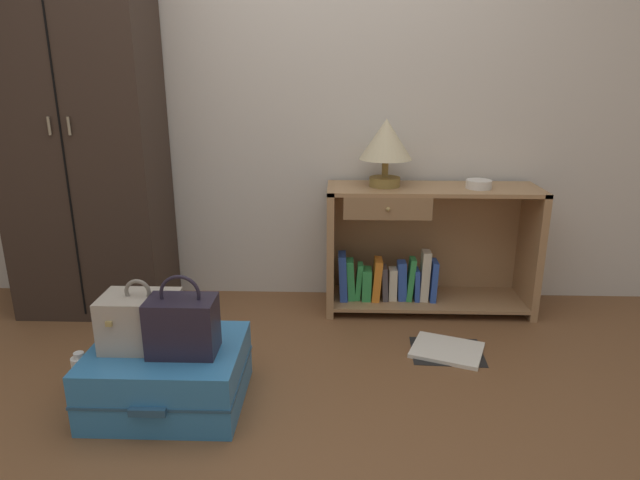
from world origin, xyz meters
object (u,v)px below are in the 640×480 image
Objects in this scene: train_case at (141,321)px; handbag at (182,325)px; bowl at (479,184)px; bottle at (81,373)px; table_lamp at (386,142)px; suitcase_large at (168,375)px; wardrobe at (80,122)px; open_book_on_floor at (447,350)px; bookshelf at (420,250)px.

handbag is (0.18, -0.05, 0.01)m from train_case.
bowl is 0.75× the size of bottle.
bottle is at bearing 167.08° from handbag.
table_lamp is 1.57m from train_case.
handbag reaches higher than suitcase_large.
table_lamp is (1.64, 0.05, -0.11)m from wardrobe.
suitcase_large reaches higher than open_book_on_floor.
bottle is at bearing -148.97° from bookshelf.
train_case is (0.60, -0.96, -0.70)m from wardrobe.
wardrobe is 2.26m from open_book_on_floor.
table_lamp is 0.59× the size of suitcase_large.
table_lamp is 0.90× the size of open_book_on_floor.
wardrobe is at bearing 121.75° from train_case.
bowl is (2.15, 0.00, -0.33)m from wardrobe.
suitcase_large is at bearing -138.91° from bookshelf.
handbag is at bearing -25.00° from suitcase_large.
open_book_on_floor is at bearing -14.41° from wardrobe.
bookshelf is 0.65m from table_lamp.
suitcase_large is at bearing -54.52° from wardrobe.
open_book_on_floor is at bearing -61.82° from table_lamp.
wardrobe is at bearing -178.35° from table_lamp.
table_lamp is 1.22× the size of train_case.
table_lamp is (-0.22, -0.00, 0.61)m from bookshelf.
wardrobe is 11.65× the size of bottle.
wardrobe reaches higher than open_book_on_floor.
table_lamp reaches higher than bowl.
bowl is 0.46× the size of train_case.
suitcase_large is at bearing -159.21° from open_book_on_floor.
bowl reaches higher than bookshelf.
wardrobe reaches higher than train_case.
train_case is at bearing -11.94° from bottle.
wardrobe is 2.17m from bowl.
bookshelf reaches higher than handbag.
suitcase_large is 1.53× the size of open_book_on_floor.
bookshelf is 1.51m from handbag.
wardrobe is 15.53× the size of bowl.
bookshelf is 1.57m from suitcase_large.
bookshelf reaches higher than suitcase_large.
train_case is (-1.26, -1.01, 0.02)m from bookshelf.
bowl is 0.34× the size of open_book_on_floor.
open_book_on_floor is (1.15, 0.51, -0.37)m from handbag.
table_lamp reaches higher than suitcase_large.
suitcase_large is (-1.17, -1.02, -0.22)m from bookshelf.
train_case is (-1.55, -0.97, -0.37)m from bowl.
handbag is (-1.37, -1.01, -0.37)m from bowl.
open_book_on_floor is (1.34, 0.47, -0.36)m from train_case.
table_lamp is 1.99× the size of bottle.
table_lamp is at bearing 118.18° from open_book_on_floor.
bowl reaches higher than open_book_on_floor.
bookshelf reaches higher than open_book_on_floor.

